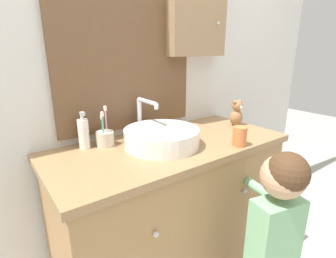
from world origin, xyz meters
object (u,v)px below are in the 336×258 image
object	(u,v)px
child_figure	(275,232)
soap_dispenser	(84,133)
drinking_cup	(240,136)
sink_basin	(161,136)
toothbrush_holder	(105,138)
teddy_bear	(237,113)

from	to	relation	value
child_figure	soap_dispenser	bearing A→B (deg)	127.59
soap_dispenser	drinking_cup	world-z (taller)	soap_dispenser
sink_basin	toothbrush_holder	bearing A→B (deg)	143.54
child_figure	teddy_bear	xyz separation A→B (m)	(0.36, 0.54, 0.37)
soap_dispenser	teddy_bear	world-z (taller)	soap_dispenser
toothbrush_holder	drinking_cup	xyz separation A→B (m)	(0.54, -0.40, 0.01)
teddy_bear	drinking_cup	world-z (taller)	teddy_bear
sink_basin	teddy_bear	xyz separation A→B (m)	(0.59, 0.02, 0.03)
soap_dispenser	toothbrush_holder	bearing A→B (deg)	-15.44
child_figure	drinking_cup	distance (m)	0.45
toothbrush_holder	teddy_bear	distance (m)	0.83
sink_basin	teddy_bear	world-z (taller)	sink_basin
toothbrush_holder	drinking_cup	distance (m)	0.67
sink_basin	drinking_cup	size ratio (longest dim) A/B	4.33
sink_basin	drinking_cup	xyz separation A→B (m)	(0.31, -0.23, 0.00)
toothbrush_holder	soap_dispenser	bearing A→B (deg)	164.56
child_figure	drinking_cup	world-z (taller)	drinking_cup
teddy_bear	drinking_cup	xyz separation A→B (m)	(-0.28, -0.25, -0.03)
drinking_cup	child_figure	bearing A→B (deg)	-105.84
toothbrush_holder	child_figure	size ratio (longest dim) A/B	0.21
sink_basin	child_figure	bearing A→B (deg)	-66.23
toothbrush_holder	drinking_cup	bearing A→B (deg)	-36.44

